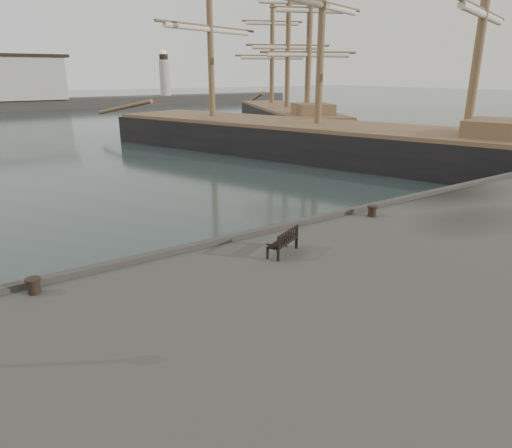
{
  "coord_description": "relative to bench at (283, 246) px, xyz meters",
  "views": [
    {
      "loc": [
        -7.47,
        -12.96,
        7.1
      ],
      "look_at": [
        1.0,
        -0.5,
        2.1
      ],
      "focal_mm": 32.0,
      "sensor_mm": 36.0,
      "label": 1
    }
  ],
  "objects": [
    {
      "name": "bollard_left",
      "position": [
        -7.14,
        1.47,
        -0.04
      ],
      "size": [
        0.49,
        0.49,
        0.43
      ],
      "primitive_type": "cylinder",
      "rotation": [
        0.0,
        0.0,
        -0.26
      ],
      "color": "black",
      "rests_on": "quay"
    },
    {
      "name": "tall_ship_main",
      "position": [
        18.87,
        19.71,
        -0.99
      ],
      "size": [
        22.74,
        44.1,
        32.76
      ],
      "rotation": [
        0.0,
        0.0,
        0.34
      ],
      "color": "black",
      "rests_on": "ground"
    },
    {
      "name": "tall_ship_far",
      "position": [
        28.58,
        36.57,
        -0.95
      ],
      "size": [
        18.14,
        30.89,
        26.37
      ],
      "rotation": [
        0.0,
        0.0,
        -0.4
      ],
      "color": "black",
      "rests_on": "ground"
    },
    {
      "name": "bollard_right",
      "position": [
        5.44,
        1.16,
        -0.03
      ],
      "size": [
        0.55,
        0.55,
        0.44
      ],
      "primitive_type": "cylinder",
      "rotation": [
        0.0,
        0.0,
        0.44
      ],
      "color": "black",
      "rests_on": "quay"
    },
    {
      "name": "bench",
      "position": [
        0.0,
        0.0,
        0.0
      ],
      "size": [
        1.45,
        1.01,
        0.79
      ],
      "rotation": [
        0.0,
        0.0,
        0.43
      ],
      "color": "black",
      "rests_on": "quay"
    },
    {
      "name": "ground",
      "position": [
        -0.94,
        2.14,
        -1.81
      ],
      "size": [
        400.0,
        400.0,
        0.0
      ],
      "primitive_type": "plane",
      "color": "black",
      "rests_on": "ground"
    }
  ]
}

